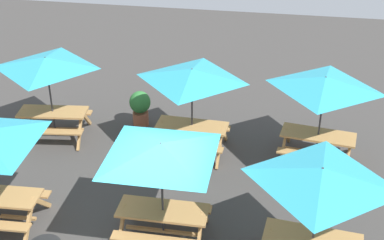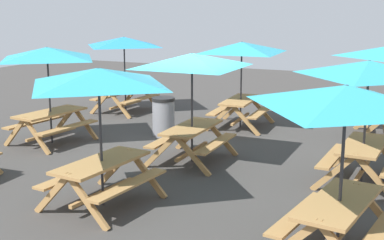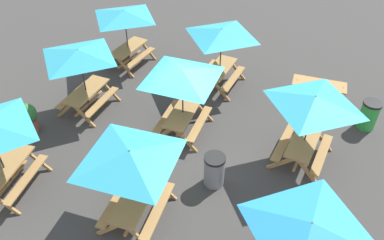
% 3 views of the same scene
% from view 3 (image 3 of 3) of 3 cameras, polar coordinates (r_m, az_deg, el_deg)
% --- Properties ---
extents(ground_plane, '(31.69, 31.69, 0.00)m').
position_cam_3_polar(ground_plane, '(11.85, -0.68, -2.68)').
color(ground_plane, '#3D3A38').
rests_on(ground_plane, ground).
extents(picnic_table_0, '(2.82, 2.82, 2.34)m').
position_cam_3_polar(picnic_table_0, '(8.44, -9.34, -6.17)').
color(picnic_table_0, '#A87A44').
rests_on(picnic_table_0, ground).
extents(picnic_table_1, '(2.83, 2.83, 2.34)m').
position_cam_3_polar(picnic_table_1, '(10.91, -1.49, 6.30)').
color(picnic_table_1, '#A87A44').
rests_on(picnic_table_1, ground).
extents(picnic_table_2, '(2.08, 2.08, 2.34)m').
position_cam_3_polar(picnic_table_2, '(12.42, -16.83, 9.00)').
color(picnic_table_2, '#A87A44').
rests_on(picnic_table_2, ground).
extents(picnic_table_3, '(2.26, 2.26, 2.34)m').
position_cam_3_polar(picnic_table_3, '(14.77, -10.24, 15.04)').
color(picnic_table_3, '#A87A44').
rests_on(picnic_table_3, ground).
extents(picnic_table_4, '(1.59, 1.85, 0.81)m').
position_cam_3_polar(picnic_table_4, '(13.73, 18.70, 4.59)').
color(picnic_table_4, '#A87A44').
rests_on(picnic_table_4, ground).
extents(picnic_table_6, '(2.24, 2.24, 2.34)m').
position_cam_3_polar(picnic_table_6, '(10.36, 18.01, 2.09)').
color(picnic_table_6, '#A87A44').
rests_on(picnic_table_6, ground).
extents(picnic_table_7, '(2.17, 2.17, 2.34)m').
position_cam_3_polar(picnic_table_7, '(7.49, 17.40, -16.07)').
color(picnic_table_7, '#A87A44').
rests_on(picnic_table_7, ground).
extents(picnic_table_8, '(2.19, 2.19, 2.34)m').
position_cam_3_polar(picnic_table_8, '(13.21, 4.54, 12.50)').
color(picnic_table_8, '#A87A44').
rests_on(picnic_table_8, ground).
extents(trash_bin_green, '(0.59, 0.59, 0.98)m').
position_cam_3_polar(trash_bin_green, '(13.21, 25.33, 0.73)').
color(trash_bin_green, green).
rests_on(trash_bin_green, ground).
extents(trash_bin_gray, '(0.59, 0.59, 0.98)m').
position_cam_3_polar(trash_bin_gray, '(10.20, 3.41, -7.64)').
color(trash_bin_gray, gray).
rests_on(trash_bin_gray, ground).
extents(potted_plant_0, '(0.59, 0.59, 1.02)m').
position_cam_3_polar(potted_plant_0, '(12.82, -23.73, 0.47)').
color(potted_plant_0, '#935138').
rests_on(potted_plant_0, ground).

